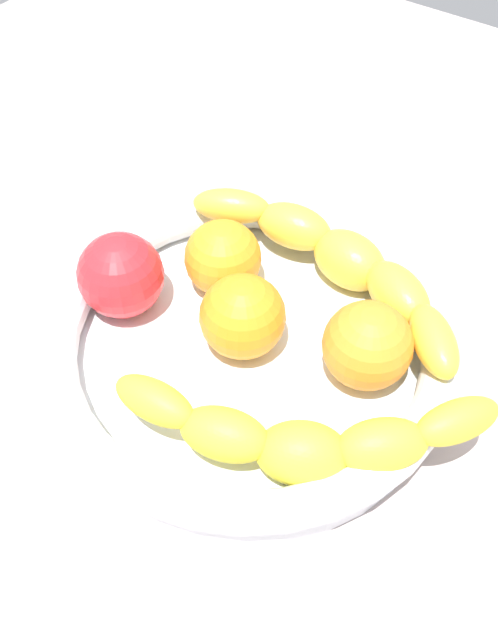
% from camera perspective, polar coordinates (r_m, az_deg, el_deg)
% --- Properties ---
extents(kitchen_counter, '(1.20, 1.20, 0.03)m').
position_cam_1_polar(kitchen_counter, '(0.53, 0.00, -4.93)').
color(kitchen_counter, '#B3A19F').
rests_on(kitchen_counter, ground).
extents(fruit_bowl, '(0.29, 0.29, 0.05)m').
position_cam_1_polar(fruit_bowl, '(0.49, 0.00, -2.15)').
color(fruit_bowl, silver).
rests_on(fruit_bowl, kitchen_counter).
extents(banana_draped_left, '(0.21, 0.14, 0.05)m').
position_cam_1_polar(banana_draped_left, '(0.42, 4.44, -9.48)').
color(banana_draped_left, yellow).
rests_on(banana_draped_left, fruit_bowl).
extents(banana_draped_right, '(0.25, 0.10, 0.05)m').
position_cam_1_polar(banana_draped_right, '(0.52, 7.50, 4.80)').
color(banana_draped_right, yellow).
rests_on(banana_draped_right, fruit_bowl).
extents(orange_front, '(0.06, 0.06, 0.06)m').
position_cam_1_polar(orange_front, '(0.47, -0.52, 0.29)').
color(orange_front, orange).
rests_on(orange_front, fruit_bowl).
extents(orange_mid_left, '(0.06, 0.06, 0.06)m').
position_cam_1_polar(orange_mid_left, '(0.52, -2.16, 5.11)').
color(orange_mid_left, orange).
rests_on(orange_mid_left, fruit_bowl).
extents(orange_mid_right, '(0.06, 0.06, 0.06)m').
position_cam_1_polar(orange_mid_right, '(0.46, 9.69, -2.07)').
color(orange_mid_right, orange).
rests_on(orange_mid_right, fruit_bowl).
extents(tomato_red, '(0.06, 0.06, 0.06)m').
position_cam_1_polar(tomato_red, '(0.51, -10.47, 3.63)').
color(tomato_red, red).
rests_on(tomato_red, fruit_bowl).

